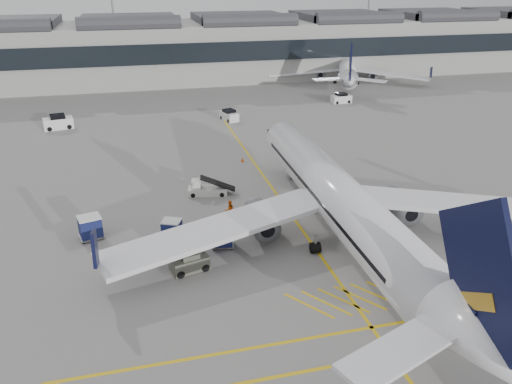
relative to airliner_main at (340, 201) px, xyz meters
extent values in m
plane|color=gray|center=(-12.44, -1.17, -3.26)|extent=(220.00, 220.00, 0.00)
cube|color=#9E9E99|center=(-12.44, 70.83, 2.24)|extent=(200.00, 20.00, 11.00)
cube|color=black|center=(-12.44, 60.63, 3.24)|extent=(200.00, 0.50, 3.60)
cube|color=#38383D|center=(-12.44, 70.83, 8.44)|extent=(200.00, 18.00, 1.40)
cylinder|color=slate|center=(-17.44, 84.83, 9.24)|extent=(0.44, 0.44, 25.00)
cylinder|color=slate|center=(42.56, 84.83, 9.24)|extent=(0.44, 0.44, 25.00)
cube|color=gold|center=(-2.44, 8.83, -3.26)|extent=(0.25, 60.00, 0.01)
cylinder|color=silver|center=(0.01, 0.72, 0.06)|extent=(4.55, 31.67, 3.96)
cone|color=silver|center=(0.34, 18.62, 0.06)|extent=(4.04, 4.29, 3.96)
cone|color=silver|center=(-0.33, -17.61, 0.48)|extent=(4.05, 5.13, 3.96)
cube|color=silver|center=(-10.02, -0.68, -0.89)|extent=(18.24, 8.85, 0.37)
cube|color=silver|center=(9.99, -1.05, -0.89)|extent=(18.17, 9.43, 0.37)
cylinder|color=slate|center=(-6.09, 1.36, -1.63)|extent=(2.28, 3.83, 2.21)
cylinder|color=slate|center=(6.13, 1.13, -1.63)|extent=(2.28, 3.83, 2.21)
cube|color=black|center=(-0.31, -16.98, 3.43)|extent=(0.46, 8.02, 8.82)
cylinder|color=black|center=(0.24, 12.83, -2.92)|extent=(0.31, 0.68, 0.67)
cylinder|color=black|center=(-2.67, -1.87, -2.84)|extent=(0.75, 0.86, 0.84)
cylinder|color=black|center=(2.60, -1.97, -2.84)|extent=(0.75, 0.86, 0.84)
cylinder|color=silver|center=(26.65, 59.69, -0.49)|extent=(13.01, 25.70, 3.31)
cone|color=silver|center=(32.29, 73.55, -0.49)|extent=(4.39, 4.51, 3.31)
cone|color=silver|center=(20.88, 45.51, -0.14)|extent=(4.66, 5.16, 3.31)
cube|color=silver|center=(18.41, 61.62, -1.28)|extent=(15.15, 4.24, 0.31)
cube|color=silver|center=(33.90, 55.32, -1.28)|extent=(13.48, 12.07, 0.31)
cylinder|color=slate|center=(22.09, 62.02, -1.90)|extent=(2.91, 3.63, 1.85)
cylinder|color=slate|center=(31.55, 58.18, -1.90)|extent=(2.91, 3.63, 1.85)
cube|color=black|center=(21.08, 46.00, 2.33)|extent=(2.77, 6.30, 7.37)
cylinder|color=black|center=(30.47, 69.06, -2.98)|extent=(0.44, 0.61, 0.56)
cylinder|color=black|center=(23.79, 58.48, -2.91)|extent=(0.84, 0.88, 0.70)
cylinder|color=black|center=(27.86, 56.82, -2.91)|extent=(0.84, 0.88, 0.70)
cube|color=silver|center=(-8.98, 11.23, -2.91)|extent=(4.01, 2.21, 0.70)
cube|color=black|center=(-8.00, 11.04, -2.12)|extent=(3.53, 1.74, 1.47)
cube|color=silver|center=(-10.05, 11.45, -2.22)|extent=(1.13, 1.45, 0.90)
cylinder|color=black|center=(-10.48, 10.82, -3.04)|extent=(0.47, 0.26, 0.44)
cylinder|color=black|center=(-10.21, 12.19, -3.04)|extent=(0.47, 0.26, 0.44)
cylinder|color=black|center=(-7.75, 10.27, -3.04)|extent=(0.47, 0.26, 0.44)
cylinder|color=black|center=(-7.47, 11.64, -3.04)|extent=(0.47, 0.26, 0.44)
cube|color=gray|center=(-13.19, 3.05, -3.10)|extent=(1.96, 1.82, 0.11)
cube|color=navy|center=(-13.19, 3.05, -2.36)|extent=(1.81, 1.72, 1.34)
cube|color=silver|center=(-13.19, 3.05, -1.66)|extent=(1.88, 1.78, 0.09)
cylinder|color=black|center=(-13.98, 2.85, -3.16)|extent=(0.22, 0.17, 0.20)
cylinder|color=black|center=(-13.57, 3.78, -3.16)|extent=(0.22, 0.17, 0.20)
cylinder|color=black|center=(-12.80, 2.33, -3.16)|extent=(0.22, 0.17, 0.20)
cylinder|color=black|center=(-12.39, 3.26, -3.16)|extent=(0.22, 0.17, 0.20)
cube|color=gray|center=(-12.90, -0.11, -3.07)|extent=(1.96, 1.67, 0.13)
cube|color=navy|center=(-12.90, -0.11, -2.22)|extent=(1.79, 1.60, 1.54)
cube|color=silver|center=(-12.90, -0.11, -1.41)|extent=(1.85, 1.66, 0.11)
cylinder|color=black|center=(-13.57, -0.77, -3.15)|extent=(0.24, 0.13, 0.23)
cylinder|color=black|center=(-13.70, 0.39, -3.15)|extent=(0.24, 0.13, 0.23)
cylinder|color=black|center=(-12.10, -0.61, -3.15)|extent=(0.24, 0.13, 0.23)
cylinder|color=black|center=(-12.22, 0.56, -3.15)|extent=(0.24, 0.13, 0.23)
cube|color=gray|center=(-9.43, 0.81, -3.08)|extent=(1.92, 1.69, 0.12)
cube|color=navy|center=(-9.43, 0.81, -2.30)|extent=(1.77, 1.62, 1.43)
cube|color=silver|center=(-9.43, 0.81, -1.55)|extent=(1.83, 1.67, 0.10)
cylinder|color=black|center=(-10.22, 0.42, -3.15)|extent=(0.23, 0.14, 0.22)
cylinder|color=black|center=(-10.00, 1.48, -3.15)|extent=(0.23, 0.14, 0.22)
cylinder|color=black|center=(-8.86, 0.14, -3.15)|extent=(0.23, 0.14, 0.22)
cylinder|color=black|center=(-8.64, 1.20, -3.15)|extent=(0.23, 0.14, 0.22)
cube|color=gray|center=(-19.60, 4.73, -3.07)|extent=(2.18, 1.95, 0.13)
cube|color=navy|center=(-19.60, 4.73, -2.19)|extent=(2.01, 1.85, 1.58)
cube|color=silver|center=(-19.60, 4.73, -1.36)|extent=(2.08, 1.92, 0.11)
cylinder|color=black|center=(-20.19, 3.96, -3.14)|extent=(0.26, 0.17, 0.24)
cylinder|color=black|center=(-20.49, 5.12, -3.14)|extent=(0.26, 0.17, 0.24)
cylinder|color=black|center=(-18.71, 4.34, -3.14)|extent=(0.26, 0.17, 0.24)
cylinder|color=black|center=(-19.01, 5.50, -3.14)|extent=(0.26, 0.17, 0.24)
imported|color=#F8530D|center=(-5.62, 3.63, -2.42)|extent=(0.74, 0.70, 1.69)
imported|color=orange|center=(-7.96, 5.36, -2.37)|extent=(0.90, 0.72, 1.78)
cube|color=#5A5B4E|center=(-12.42, -1.98, -2.68)|extent=(2.94, 2.17, 1.05)
cube|color=#5A5B4E|center=(-12.42, -1.98, -2.05)|extent=(1.53, 1.53, 0.53)
cylinder|color=black|center=(-13.18, -2.87, -2.97)|extent=(0.64, 0.40, 0.59)
cylinder|color=black|center=(-13.51, -1.54, -2.97)|extent=(0.64, 0.40, 0.59)
cylinder|color=black|center=(-11.33, -2.42, -2.97)|extent=(0.64, 0.40, 0.59)
cylinder|color=black|center=(-11.66, -1.09, -2.97)|extent=(0.64, 0.40, 0.59)
cone|color=#F24C0A|center=(-3.67, 19.43, -3.01)|extent=(0.36, 0.36, 0.50)
cone|color=#F24C0A|center=(4.49, 7.01, -3.00)|extent=(0.37, 0.37, 0.52)
cube|color=silver|center=(-25.58, 38.71, -2.51)|extent=(4.18, 2.65, 1.51)
cube|color=black|center=(-25.58, 38.71, -1.59)|extent=(2.26, 2.17, 0.65)
cylinder|color=black|center=(-26.69, 37.62, -2.94)|extent=(0.68, 0.36, 0.65)
cylinder|color=black|center=(-27.02, 39.31, -2.94)|extent=(0.68, 0.36, 0.65)
cylinder|color=black|center=(-24.14, 38.12, -2.94)|extent=(0.68, 0.36, 0.65)
cylinder|color=black|center=(-24.48, 39.81, -2.94)|extent=(0.68, 0.36, 0.65)
cube|color=silver|center=(-1.69, 37.13, -2.64)|extent=(2.52, 3.52, 1.24)
cube|color=black|center=(-1.69, 37.13, -1.89)|extent=(1.93, 1.99, 0.53)
cylinder|color=black|center=(-0.68, 36.35, -3.00)|extent=(0.35, 0.56, 0.53)
cylinder|color=black|center=(-2.02, 35.90, -3.00)|extent=(0.35, 0.56, 0.53)
cylinder|color=black|center=(-1.35, 38.36, -3.00)|extent=(0.35, 0.56, 0.53)
cylinder|color=black|center=(-2.69, 37.91, -3.00)|extent=(0.35, 0.56, 0.53)
cube|color=silver|center=(18.64, 43.27, -2.64)|extent=(3.31, 1.79, 1.25)
cube|color=black|center=(18.64, 43.27, -1.88)|extent=(1.69, 1.61, 0.54)
cylinder|color=black|center=(17.61, 42.50, -2.99)|extent=(0.55, 0.23, 0.54)
cylinder|color=black|center=(17.53, 43.93, -2.99)|extent=(0.55, 0.23, 0.54)
cylinder|color=black|center=(19.75, 42.62, -2.99)|extent=(0.55, 0.23, 0.54)
cylinder|color=black|center=(19.67, 44.05, -2.99)|extent=(0.55, 0.23, 0.54)
camera|label=1|loc=(-15.29, -33.29, 16.58)|focal=35.00mm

